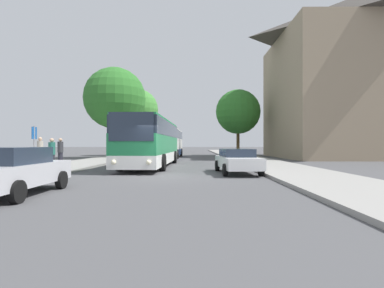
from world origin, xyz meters
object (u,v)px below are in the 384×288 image
(bus_middle, at_px, (169,143))
(tree_right_near, at_px, (238,112))
(tree_left_far, at_px, (115,98))
(bus_front, at_px, (152,142))
(pedestrian_waiting_far, at_px, (52,154))
(bus_stop_sign, at_px, (34,143))
(pedestrian_walking_back, at_px, (40,151))
(tree_left_near, at_px, (138,110))
(parked_car_right_near, at_px, (237,160))
(pedestrian_waiting_near, at_px, (60,152))
(parked_car_left_curb, at_px, (10,170))

(bus_middle, distance_m, tree_right_near, 10.34)
(tree_left_far, distance_m, tree_right_near, 15.72)
(bus_front, xyz_separation_m, pedestrian_waiting_far, (-4.92, -4.33, -0.68))
(bus_stop_sign, height_order, pedestrian_walking_back, bus_stop_sign)
(bus_front, relative_size, tree_left_near, 1.38)
(bus_middle, xyz_separation_m, bus_stop_sign, (-4.95, -20.26, -0.16))
(parked_car_right_near, bearing_deg, tree_left_far, -60.01)
(bus_middle, xyz_separation_m, tree_left_far, (-5.74, -2.30, 4.84))
(bus_front, relative_size, pedestrian_walking_back, 6.55)
(parked_car_right_near, xyz_separation_m, pedestrian_waiting_far, (-10.17, 0.49, 0.33))
(pedestrian_waiting_far, xyz_separation_m, tree_left_far, (-0.82, 16.22, 5.56))
(pedestrian_waiting_near, bearing_deg, bus_front, 135.92)
(tree_left_near, bearing_deg, parked_car_right_near, -67.65)
(bus_front, height_order, tree_left_near, tree_left_near)
(bus_front, xyz_separation_m, tree_right_near, (8.65, 18.15, 4.06))
(tree_left_far, bearing_deg, bus_front, -64.22)
(parked_car_left_curb, bearing_deg, pedestrian_waiting_far, 107.04)
(parked_car_left_curb, height_order, bus_stop_sign, bus_stop_sign)
(tree_left_near, xyz_separation_m, tree_right_near, (13.34, -1.20, -0.41))
(bus_front, distance_m, tree_left_near, 20.41)
(pedestrian_waiting_near, relative_size, pedestrian_waiting_far, 1.04)
(parked_car_left_curb, relative_size, tree_left_far, 0.43)
(tree_right_near, bearing_deg, pedestrian_waiting_far, -121.12)
(pedestrian_waiting_far, xyz_separation_m, pedestrian_walking_back, (-1.98, 2.57, 0.07))
(bus_stop_sign, relative_size, pedestrian_waiting_far, 1.33)
(parked_car_left_curb, relative_size, bus_stop_sign, 1.83)
(bus_front, xyz_separation_m, parked_car_left_curb, (-2.62, -11.75, -0.94))
(bus_middle, height_order, parked_car_left_curb, bus_middle)
(pedestrian_waiting_near, xyz_separation_m, tree_left_far, (0.12, 13.05, 5.52))
(parked_car_left_curb, bearing_deg, pedestrian_walking_back, 113.02)
(pedestrian_walking_back, bearing_deg, tree_right_near, 110.35)
(tree_left_near, bearing_deg, pedestrian_waiting_near, -93.30)
(bus_middle, bearing_deg, bus_front, -88.99)
(bus_stop_sign, xyz_separation_m, pedestrian_walking_back, (-1.94, 4.31, -0.49))
(bus_front, relative_size, pedestrian_waiting_far, 7.00)
(bus_middle, distance_m, parked_car_right_near, 19.75)
(pedestrian_waiting_near, height_order, pedestrian_walking_back, pedestrian_walking_back)
(parked_car_left_curb, distance_m, tree_right_near, 32.35)
(pedestrian_waiting_near, bearing_deg, pedestrian_waiting_far, 51.36)
(parked_car_left_curb, relative_size, pedestrian_waiting_near, 2.34)
(bus_middle, bearing_deg, pedestrian_waiting_near, -109.90)
(parked_car_left_curb, distance_m, pedestrian_waiting_far, 7.78)
(bus_stop_sign, bearing_deg, tree_right_near, 60.67)
(bus_stop_sign, distance_m, tree_left_near, 25.84)
(tree_right_near, bearing_deg, parked_car_left_curb, -110.66)
(parked_car_left_curb, xyz_separation_m, bus_stop_sign, (-2.33, 5.68, 0.82))
(bus_middle, distance_m, pedestrian_waiting_far, 19.17)
(pedestrian_walking_back, bearing_deg, bus_front, 72.67)
(parked_car_right_near, relative_size, pedestrian_waiting_far, 2.72)
(bus_front, bearing_deg, bus_stop_sign, -127.60)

